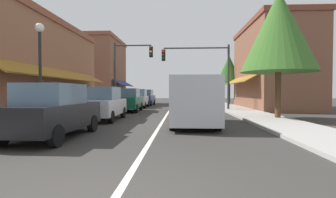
{
  "coord_description": "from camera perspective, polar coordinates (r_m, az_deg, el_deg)",
  "views": [
    {
      "loc": [
        0.93,
        -3.01,
        1.5
      ],
      "look_at": [
        0.12,
        12.67,
        1.06
      ],
      "focal_mm": 26.78,
      "sensor_mm": 36.0,
      "label": 1
    }
  ],
  "objects": [
    {
      "name": "tree_right_far",
      "position": [
        29.36,
        13.73,
        6.53
      ],
      "size": [
        2.84,
        2.84,
        5.63
      ],
      "color": "#4C331E",
      "rests_on": "ground"
    },
    {
      "name": "parked_car_second_left",
      "position": [
        13.73,
        -14.62,
        -1.05
      ],
      "size": [
        1.86,
        4.14,
        1.77
      ],
      "rotation": [
        0.0,
        0.0,
        0.02
      ],
      "color": "#B7BABF",
      "rests_on": "ground"
    },
    {
      "name": "van_in_lane",
      "position": [
        11.38,
        5.75,
        -0.2
      ],
      "size": [
        2.01,
        5.18,
        2.12
      ],
      "rotation": [
        0.0,
        0.0,
        -0.0
      ],
      "color": "#B2B7BC",
      "rests_on": "ground"
    },
    {
      "name": "storefront_right_block",
      "position": [
        24.53,
        22.61,
        6.82
      ],
      "size": [
        5.97,
        10.2,
        7.56
      ],
      "color": "brown",
      "rests_on": "ground"
    },
    {
      "name": "ground_plane",
      "position": [
        21.08,
        0.4,
        -2.48
      ],
      "size": [
        80.0,
        80.0,
        0.0
      ],
      "primitive_type": "plane",
      "color": "#33302D"
    },
    {
      "name": "lane_center_stripe",
      "position": [
        21.08,
        0.4,
        -2.47
      ],
      "size": [
        0.14,
        52.0,
        0.01
      ],
      "primitive_type": "cube",
      "color": "silver",
      "rests_on": "ground"
    },
    {
      "name": "parked_car_nearest_left",
      "position": [
        8.98,
        -24.69,
        -2.53
      ],
      "size": [
        1.83,
        4.12,
        1.77
      ],
      "rotation": [
        0.0,
        0.0,
        -0.01
      ],
      "color": "black",
      "rests_on": "ground"
    },
    {
      "name": "tree_right_near",
      "position": [
        15.2,
        23.89,
        13.88
      ],
      "size": [
        3.99,
        3.99,
        6.98
      ],
      "color": "#4C331E",
      "rests_on": "ground"
    },
    {
      "name": "sidewalk_right",
      "position": [
        21.55,
        15.19,
        -2.29
      ],
      "size": [
        2.6,
        56.0,
        0.12
      ],
      "primitive_type": "cube",
      "color": "#A39E99",
      "rests_on": "ground"
    },
    {
      "name": "parked_car_third_left",
      "position": [
        19.44,
        -9.01,
        -0.25
      ],
      "size": [
        1.87,
        4.15,
        1.77
      ],
      "rotation": [
        0.0,
        0.0,
        0.03
      ],
      "color": "#0F4C33",
      "rests_on": "ground"
    },
    {
      "name": "parked_car_far_left",
      "position": [
        24.31,
        -6.85,
        0.13
      ],
      "size": [
        1.87,
        4.15,
        1.77
      ],
      "rotation": [
        0.0,
        0.0,
        0.03
      ],
      "color": "silver",
      "rests_on": "ground"
    },
    {
      "name": "storefront_left_block",
      "position": [
        18.4,
        -32.23,
        6.35
      ],
      "size": [
        6.94,
        14.2,
        6.2
      ],
      "color": "#8E5B42",
      "rests_on": "ground"
    },
    {
      "name": "traffic_signal_left_corner",
      "position": [
        22.08,
        -9.24,
        7.62
      ],
      "size": [
        3.43,
        0.5,
        5.77
      ],
      "color": "#333333",
      "rests_on": "ground"
    },
    {
      "name": "sidewalk_left",
      "position": [
        22.01,
        -14.06,
        -2.2
      ],
      "size": [
        2.6,
        56.0,
        0.12
      ],
      "primitive_type": "cube",
      "color": "#A39E99",
      "rests_on": "ground"
    },
    {
      "name": "traffic_signal_mast_arm",
      "position": [
        20.77,
        8.21,
        7.65
      ],
      "size": [
        5.52,
        0.5,
        5.34
      ],
      "color": "#333333",
      "rests_on": "ground"
    },
    {
      "name": "street_lamp_left_near",
      "position": [
        11.66,
        -27.11,
        8.56
      ],
      "size": [
        0.36,
        0.36,
        4.32
      ],
      "color": "black",
      "rests_on": "ground"
    },
    {
      "name": "parked_car_distant_left",
      "position": [
        28.36,
        -5.14,
        0.34
      ],
      "size": [
        1.86,
        4.14,
        1.77
      ],
      "rotation": [
        0.0,
        0.0,
        -0.02
      ],
      "color": "navy",
      "rests_on": "ground"
    },
    {
      "name": "storefront_far_left",
      "position": [
        32.71,
        -15.13,
        6.07
      ],
      "size": [
        6.04,
        8.2,
        8.15
      ],
      "color": "brown",
      "rests_on": "ground"
    }
  ]
}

